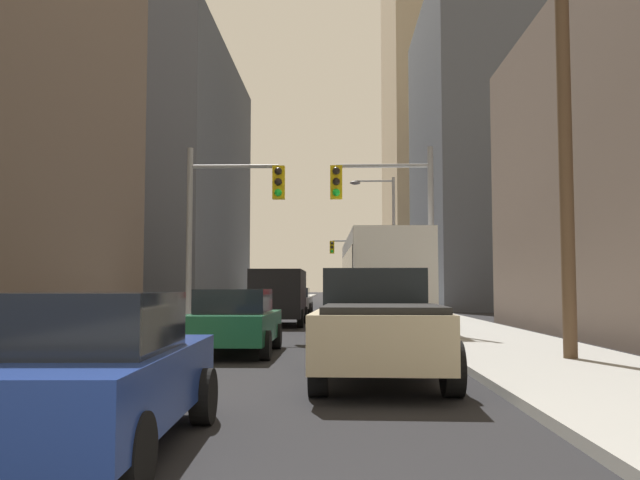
{
  "coord_description": "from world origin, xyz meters",
  "views": [
    {
      "loc": [
        0.87,
        -2.18,
        1.57
      ],
      "look_at": [
        0.0,
        31.63,
        3.93
      ],
      "focal_mm": 37.89,
      "sensor_mm": 36.0,
      "label": 1
    }
  ],
  "objects_px": {
    "traffic_signal_near_left": "(230,210)",
    "city_bus": "(380,278)",
    "sedan_maroon": "(354,303)",
    "sedan_grey": "(296,300)",
    "traffic_signal_far_right": "(354,257)",
    "sedan_white": "(348,297)",
    "traffic_signal_near_right": "(387,209)",
    "pickup_truck_beige": "(377,324)",
    "sedan_green": "(235,321)",
    "cargo_van_black": "(279,294)",
    "sedan_blue": "(85,371)"
  },
  "relations": [
    {
      "from": "pickup_truck_beige",
      "to": "traffic_signal_far_right",
      "type": "xyz_separation_m",
      "value": [
        0.71,
        44.31,
        3.1
      ]
    },
    {
      "from": "traffic_signal_far_right",
      "to": "city_bus",
      "type": "bearing_deg",
      "value": -89.59
    },
    {
      "from": "sedan_maroon",
      "to": "traffic_signal_near_left",
      "type": "distance_m",
      "value": 14.82
    },
    {
      "from": "sedan_green",
      "to": "traffic_signal_near_right",
      "type": "xyz_separation_m",
      "value": [
        3.99,
        5.27,
        3.25
      ]
    },
    {
      "from": "sedan_maroon",
      "to": "traffic_signal_near_right",
      "type": "bearing_deg",
      "value": -87.03
    },
    {
      "from": "sedan_blue",
      "to": "traffic_signal_near_right",
      "type": "xyz_separation_m",
      "value": [
        3.98,
        14.73,
        3.25
      ]
    },
    {
      "from": "sedan_maroon",
      "to": "sedan_grey",
      "type": "distance_m",
      "value": 6.69
    },
    {
      "from": "traffic_signal_near_left",
      "to": "traffic_signal_near_right",
      "type": "distance_m",
      "value": 4.97
    },
    {
      "from": "sedan_white",
      "to": "traffic_signal_near_right",
      "type": "relative_size",
      "value": 0.71
    },
    {
      "from": "sedan_blue",
      "to": "sedan_green",
      "type": "xyz_separation_m",
      "value": [
        -0.01,
        9.45,
        0.0
      ]
    },
    {
      "from": "sedan_grey",
      "to": "traffic_signal_far_right",
      "type": "bearing_deg",
      "value": 75.63
    },
    {
      "from": "sedan_maroon",
      "to": "city_bus",
      "type": "bearing_deg",
      "value": -85.43
    },
    {
      "from": "pickup_truck_beige",
      "to": "cargo_van_black",
      "type": "height_order",
      "value": "cargo_van_black"
    },
    {
      "from": "traffic_signal_near_right",
      "to": "traffic_signal_far_right",
      "type": "distance_m",
      "value": 34.83
    },
    {
      "from": "cargo_van_black",
      "to": "traffic_signal_near_left",
      "type": "xyz_separation_m",
      "value": [
        -1.0,
        -6.68,
        2.72
      ]
    },
    {
      "from": "sedan_white",
      "to": "traffic_signal_near_left",
      "type": "relative_size",
      "value": 0.71
    },
    {
      "from": "traffic_signal_near_left",
      "to": "traffic_signal_far_right",
      "type": "relative_size",
      "value": 1.0
    },
    {
      "from": "city_bus",
      "to": "sedan_maroon",
      "type": "relative_size",
      "value": 2.72
    },
    {
      "from": "cargo_van_black",
      "to": "sedan_blue",
      "type": "relative_size",
      "value": 1.23
    },
    {
      "from": "pickup_truck_beige",
      "to": "sedan_blue",
      "type": "distance_m",
      "value": 6.09
    },
    {
      "from": "pickup_truck_beige",
      "to": "sedan_green",
      "type": "relative_size",
      "value": 1.3
    },
    {
      "from": "pickup_truck_beige",
      "to": "traffic_signal_near_right",
      "type": "xyz_separation_m",
      "value": [
        0.9,
        9.48,
        3.08
      ]
    },
    {
      "from": "city_bus",
      "to": "sedan_grey",
      "type": "bearing_deg",
      "value": 105.31
    },
    {
      "from": "sedan_green",
      "to": "traffic_signal_near_left",
      "type": "bearing_deg",
      "value": 100.52
    },
    {
      "from": "cargo_van_black",
      "to": "sedan_green",
      "type": "xyz_separation_m",
      "value": [
        -0.02,
        -11.96,
        -0.52
      ]
    },
    {
      "from": "cargo_van_black",
      "to": "sedan_grey",
      "type": "bearing_deg",
      "value": 90.54
    },
    {
      "from": "pickup_truck_beige",
      "to": "sedan_green",
      "type": "height_order",
      "value": "pickup_truck_beige"
    },
    {
      "from": "city_bus",
      "to": "sedan_blue",
      "type": "relative_size",
      "value": 2.71
    },
    {
      "from": "traffic_signal_near_left",
      "to": "city_bus",
      "type": "bearing_deg",
      "value": 42.35
    },
    {
      "from": "sedan_maroon",
      "to": "traffic_signal_near_right",
      "type": "xyz_separation_m",
      "value": [
        0.72,
        -13.82,
        3.25
      ]
    },
    {
      "from": "city_bus",
      "to": "traffic_signal_far_right",
      "type": "height_order",
      "value": "traffic_signal_far_right"
    },
    {
      "from": "sedan_blue",
      "to": "sedan_grey",
      "type": "height_order",
      "value": "same"
    },
    {
      "from": "sedan_blue",
      "to": "sedan_grey",
      "type": "bearing_deg",
      "value": 90.19
    },
    {
      "from": "sedan_maroon",
      "to": "sedan_grey",
      "type": "height_order",
      "value": "same"
    },
    {
      "from": "sedan_blue",
      "to": "traffic_signal_far_right",
      "type": "relative_size",
      "value": 0.71
    },
    {
      "from": "pickup_truck_beige",
      "to": "traffic_signal_near_left",
      "type": "relative_size",
      "value": 0.91
    },
    {
      "from": "traffic_signal_near_left",
      "to": "traffic_signal_near_right",
      "type": "bearing_deg",
      "value": 0.0
    },
    {
      "from": "traffic_signal_near_right",
      "to": "traffic_signal_near_left",
      "type": "bearing_deg",
      "value": -180.0
    },
    {
      "from": "pickup_truck_beige",
      "to": "sedan_maroon",
      "type": "height_order",
      "value": "pickup_truck_beige"
    },
    {
      "from": "sedan_grey",
      "to": "traffic_signal_near_right",
      "type": "relative_size",
      "value": 0.7
    },
    {
      "from": "sedan_green",
      "to": "sedan_maroon",
      "type": "relative_size",
      "value": 0.99
    },
    {
      "from": "sedan_white",
      "to": "sedan_green",
      "type": "bearing_deg",
      "value": -94.69
    },
    {
      "from": "city_bus",
      "to": "sedan_white",
      "type": "relative_size",
      "value": 2.71
    },
    {
      "from": "city_bus",
      "to": "sedan_green",
      "type": "distance_m",
      "value": 10.68
    },
    {
      "from": "sedan_white",
      "to": "sedan_blue",
      "type": "bearing_deg",
      "value": -93.78
    },
    {
      "from": "sedan_maroon",
      "to": "traffic_signal_far_right",
      "type": "relative_size",
      "value": 0.71
    },
    {
      "from": "city_bus",
      "to": "cargo_van_black",
      "type": "xyz_separation_m",
      "value": [
        -4.0,
        2.13,
        -0.64
      ]
    },
    {
      "from": "sedan_white",
      "to": "cargo_van_black",
      "type": "bearing_deg",
      "value": -96.63
    },
    {
      "from": "sedan_blue",
      "to": "sedan_white",
      "type": "distance_m",
      "value": 49.67
    },
    {
      "from": "sedan_grey",
      "to": "traffic_signal_near_left",
      "type": "distance_m",
      "value": 19.88
    }
  ]
}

